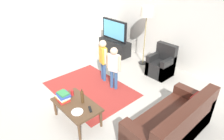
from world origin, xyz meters
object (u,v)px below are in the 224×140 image
object	(u,v)px
bottle	(82,97)
floor_lamp	(147,15)
armchair	(162,65)
child_center	(114,65)
tv	(114,30)
soda_can	(72,93)
coffee_table	(76,106)
book_stack	(63,97)
plate	(77,112)
tv_stand	(115,47)
tv_remote	(90,109)
child_near_tv	(103,57)
couch	(173,125)

from	to	relation	value
bottle	floor_lamp	bearing A→B (deg)	106.52
armchair	child_center	distance (m)	1.57
tv	soda_can	xyz separation A→B (m)	(1.69, -2.74, -0.37)
tv	armchair	bearing A→B (deg)	-0.53
coffee_table	book_stack	world-z (taller)	book_stack
armchair	plate	bearing A→B (deg)	-86.01
tv	plate	bearing A→B (deg)	-53.28
floor_lamp	plate	bearing A→B (deg)	-71.83
tv_stand	tv	size ratio (longest dim) A/B	1.09
floor_lamp	child_center	xyz separation A→B (m)	(0.43, -1.67, -0.87)
tv_remote	child_near_tv	bearing A→B (deg)	157.45
book_stack	soda_can	xyz separation A→B (m)	(-0.02, 0.22, -0.02)
tv	child_near_tv	distance (m)	1.81
child_center	plate	xyz separation A→B (m)	(0.60, -1.47, -0.25)
tv	soda_can	world-z (taller)	tv
floor_lamp	child_near_tv	world-z (taller)	floor_lamp
child_center	coffee_table	distance (m)	1.43
tv	child_near_tv	size ratio (longest dim) A/B	0.96
couch	coffee_table	bearing A→B (deg)	-146.01
tv	child_center	world-z (taller)	tv
child_near_tv	tv_remote	xyz separation A→B (m)	(1.19, -1.32, -0.26)
child_center	tv_remote	bearing A→B (deg)	-60.72
floor_lamp	bottle	distance (m)	3.18
tv	soda_can	distance (m)	3.24
coffee_table	couch	bearing A→B (deg)	33.99
bottle	tv_remote	size ratio (longest dim) A/B	1.85
tv	tv_remote	bearing A→B (deg)	-49.89
child_center	bottle	world-z (taller)	child_center
tv	child_center	bearing A→B (deg)	-42.86
child_near_tv	tv	bearing A→B (deg)	128.12
tv_stand	child_near_tv	distance (m)	1.88
armchair	soda_can	bearing A→B (deg)	-96.61
tv_stand	book_stack	distance (m)	3.45
child_near_tv	bottle	size ratio (longest dim) A/B	3.64
bottle	child_center	bearing A→B (deg)	109.29
couch	plate	xyz separation A→B (m)	(-1.32, -1.16, 0.14)
floor_lamp	child_center	bearing A→B (deg)	-75.58
tv_stand	bottle	bearing A→B (deg)	-53.37
coffee_table	armchair	bearing A→B (deg)	89.69
book_stack	bottle	world-z (taller)	bottle
armchair	floor_lamp	xyz separation A→B (m)	(-0.82, 0.19, 1.25)
child_center	bottle	distance (m)	1.31
coffee_table	tv_stand	bearing A→B (deg)	124.79
book_stack	plate	distance (m)	0.50
tv_stand	plate	size ratio (longest dim) A/B	5.45
couch	tv_remote	distance (m)	1.54
coffee_table	soda_can	bearing A→B (deg)	161.57
tv_stand	tv	xyz separation A→B (m)	(-0.00, -0.02, 0.60)
couch	armchair	size ratio (longest dim) A/B	2.00
tv_stand	soda_can	distance (m)	3.24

